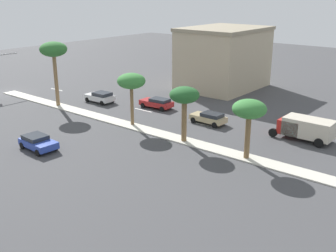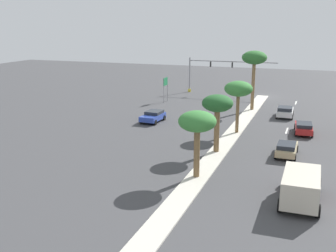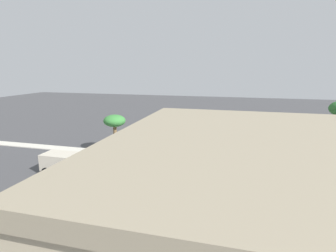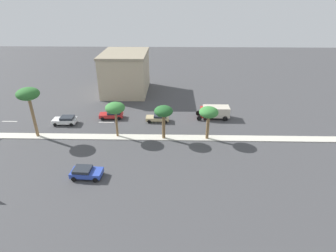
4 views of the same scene
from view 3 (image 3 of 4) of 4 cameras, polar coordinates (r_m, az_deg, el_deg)
The scene contains 14 objects.
ground_plane at distance 37.42m, azimuth -8.40°, elevation -6.06°, with size 160.00×160.00×0.00m, color #424244.
median_curb at distance 42.63m, azimuth -21.74°, elevation -4.45°, with size 1.80×95.99×0.12m, color beige.
lane_stripe_center at distance 29.47m, azimuth 16.59°, elevation -11.60°, with size 0.20×2.80×0.01m, color silver.
lane_stripe_right at distance 30.39m, azimuth -0.66°, elevation -10.32°, with size 0.20×2.80×0.01m, color silver.
directional_road_sign at distance 48.69m, azimuth 29.97°, elevation 0.05°, with size 0.10×1.74×3.76m.
commercial_building at distance 12.33m, azimuth 14.66°, elevation -23.29°, with size 13.12×10.01×9.12m.
palm_tree_near at distance 32.96m, azimuth 11.53°, elevation 0.21°, with size 3.07×3.07×5.76m.
palm_tree_front at distance 34.76m, azimuth -0.95°, elevation 0.50°, with size 2.91×2.91×5.47m.
palm_tree_leading at distance 37.20m, azimuth -11.30°, elevation 0.88°, with size 2.98×2.98×5.34m.
sedan_tan_leading at distance 29.66m, azimuth -1.95°, elevation -9.43°, with size 1.93×4.14×1.31m.
sedan_red_inboard at distance 27.49m, azimuth 15.25°, elevation -11.67°, with size 2.20×4.42×1.32m.
sedan_white_center at distance 31.05m, azimuth 29.92°, elevation -10.01°, with size 2.19×4.12×1.43m.
sedan_blue_outboard at distance 44.41m, azimuth 14.67°, elevation -2.44°, with size 2.26×3.97×1.32m.
box_truck at distance 32.38m, azimuth -20.55°, elevation -7.29°, with size 2.65×6.00×2.25m.
Camera 3 is at (-32.57, 23.04, 11.66)m, focal length 28.67 mm.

